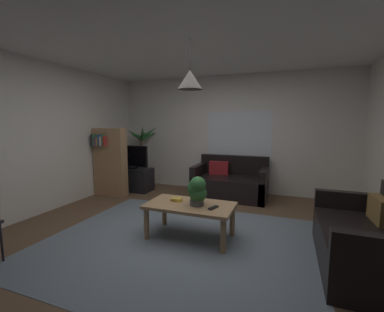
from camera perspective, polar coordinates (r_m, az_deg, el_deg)
The scene contains 18 objects.
floor at distance 3.59m, azimuth -1.79°, elevation -17.60°, with size 5.12×5.08×0.02m, color brown.
rug at distance 3.42m, azimuth -3.15°, elevation -18.69°, with size 3.33×2.79×0.01m, color slate.
wall_back at distance 5.72m, azimuth 8.16°, elevation 4.85°, with size 5.24×0.06×2.53m, color silver.
wall_left at distance 4.89m, azimuth -31.17°, elevation 3.45°, with size 0.06×5.08×2.53m, color silver.
ceiling at distance 3.42m, azimuth -1.98°, elevation 24.91°, with size 5.12×5.08×0.02m, color white.
window_pane at distance 5.65m, azimuth 10.29°, elevation 3.95°, with size 1.39×0.01×1.15m, color white.
couch_under_window at distance 5.32m, azimuth 8.49°, elevation -6.12°, with size 1.45×0.85×0.82m.
couch_right_side at distance 3.32m, azimuth 34.71°, elevation -15.78°, with size 0.85×1.49×0.82m.
coffee_table at distance 3.42m, azimuth -0.42°, elevation -11.77°, with size 1.14×0.63×0.46m.
book_on_table_0 at distance 3.53m, azimuth -3.46°, elevation -9.83°, with size 0.15×0.09×0.02m, color gold.
book_on_table_1 at distance 3.53m, azimuth -3.42°, elevation -9.49°, with size 0.13×0.11×0.02m, color gold.
remote_on_table_0 at distance 3.24m, azimuth 4.76°, elevation -11.39°, with size 0.05×0.16×0.02m, color black.
potted_plant_on_table at distance 3.28m, azimuth 1.17°, elevation -7.59°, with size 0.25×0.24×0.38m.
tv_stand at distance 5.94m, azimuth -13.17°, elevation -5.06°, with size 0.90×0.44×0.50m, color black.
tv at distance 5.83m, azimuth -13.43°, elevation -0.17°, with size 0.82×0.16×0.51m.
potted_palm_corner at distance 6.30m, azimuth -11.03°, elevation -0.22°, with size 0.77×0.79×1.48m.
bookshelf_corner at distance 5.56m, azimuth -17.82°, elevation -1.14°, with size 0.70×0.31×1.40m.
pendant_lamp at distance 3.28m, azimuth -0.45°, elevation 16.64°, with size 0.31×0.31×0.61m.
Camera 1 is at (1.26, -3.01, 1.51)m, focal length 23.95 mm.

